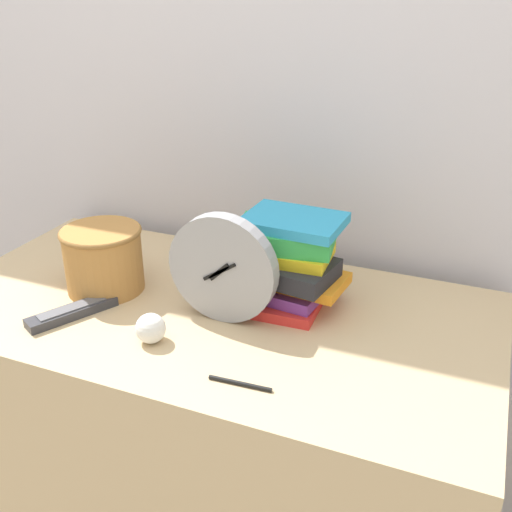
% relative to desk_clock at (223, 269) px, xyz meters
% --- Properties ---
extents(wall_back, '(6.00, 0.04, 2.40)m').
position_rel_desk_clock_xyz_m(wall_back, '(-0.05, 0.43, 0.31)').
color(wall_back, silver).
rests_on(wall_back, ground_plane).
extents(desk, '(1.25, 0.65, 0.77)m').
position_rel_desk_clock_xyz_m(desk, '(-0.05, 0.03, -0.50)').
color(desk, tan).
rests_on(desk, ground_plane).
extents(desk_clock, '(0.24, 0.04, 0.24)m').
position_rel_desk_clock_xyz_m(desk_clock, '(0.00, 0.00, 0.00)').
color(desk_clock, '#99999E').
rests_on(desk_clock, desk).
extents(book_stack, '(0.26, 0.21, 0.20)m').
position_rel_desk_clock_xyz_m(book_stack, '(0.10, 0.12, -0.02)').
color(book_stack, red).
rests_on(book_stack, desk).
extents(basket, '(0.19, 0.19, 0.15)m').
position_rel_desk_clock_xyz_m(basket, '(-0.31, 0.02, -0.04)').
color(basket, '#B27A3D').
rests_on(basket, desk).
extents(tv_remote, '(0.13, 0.20, 0.02)m').
position_rel_desk_clock_xyz_m(tv_remote, '(-0.31, -0.12, -0.11)').
color(tv_remote, '#333338').
rests_on(tv_remote, desk).
extents(crumpled_paper_ball, '(0.06, 0.06, 0.06)m').
position_rel_desk_clock_xyz_m(crumpled_paper_ball, '(-0.10, -0.14, -0.09)').
color(crumpled_paper_ball, white).
rests_on(crumpled_paper_ball, desk).
extents(pen, '(0.12, 0.01, 0.01)m').
position_rel_desk_clock_xyz_m(pen, '(0.13, -0.20, -0.12)').
color(pen, black).
rests_on(pen, desk).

